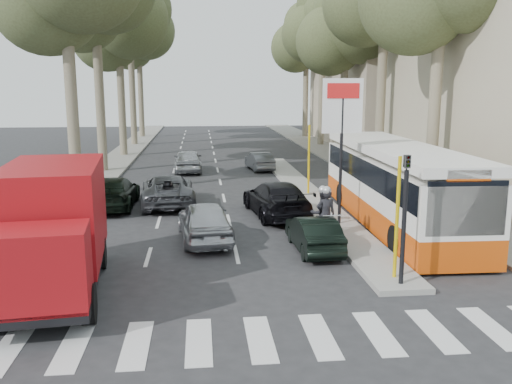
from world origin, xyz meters
TOP-DOWN VIEW (x-y plane):
  - ground at (0.00, 0.00)m, footprint 120.00×120.00m
  - sidewalk_right at (8.60, 25.00)m, footprint 3.20×70.00m
  - median_left at (-8.00, 28.00)m, footprint 2.40×64.00m
  - traffic_island at (3.25, 11.00)m, footprint 1.50×26.00m
  - building_far at (15.50, 34.00)m, footprint 11.00×20.00m
  - billboard at (3.25, 5.00)m, footprint 1.50×12.10m
  - traffic_light_island at (3.25, -1.50)m, footprint 0.16×0.41m
  - tree_l_c at (-7.77, 28.11)m, footprint 7.40×7.20m
  - tree_l_d at (-7.87, 36.11)m, footprint 7.40×7.20m
  - tree_l_e at (-7.97, 44.11)m, footprint 7.40×7.20m
  - tree_r_c at (9.03, 26.11)m, footprint 7.40×7.20m
  - tree_r_d at (9.13, 34.11)m, footprint 7.40×7.20m
  - tree_r_e at (9.23, 42.11)m, footprint 7.40×7.20m
  - silver_hatchback at (-1.89, 3.67)m, footprint 2.12×4.32m
  - dark_hatchback at (1.65, 2.13)m, footprint 1.37×3.58m
  - queue_car_a at (-3.48, 9.66)m, footprint 2.62×5.11m
  - queue_car_b at (1.11, 7.07)m, footprint 2.64×5.22m
  - queue_car_c at (-2.77, 19.42)m, footprint 1.81×4.27m
  - queue_car_d at (1.80, 19.70)m, footprint 1.71×3.67m
  - queue_car_e at (-5.86, 9.37)m, footprint 1.96×4.75m
  - red_truck at (-5.84, -0.70)m, footprint 2.95×6.38m
  - city_bus at (5.47, 5.20)m, footprint 2.90×12.05m
  - motorcycle at (2.25, 3.25)m, footprint 0.86×2.34m
  - pedestrian_near at (7.20, 4.58)m, footprint 0.79×1.15m
  - pedestrian_far at (8.77, 8.04)m, footprint 1.17×1.15m

SIDE VIEW (x-z plane):
  - ground at x=0.00m, z-range 0.00..0.00m
  - sidewalk_right at x=8.60m, z-range 0.00..0.12m
  - median_left at x=-8.00m, z-range 0.00..0.12m
  - traffic_island at x=3.25m, z-range 0.00..0.16m
  - queue_car_d at x=1.80m, z-range 0.00..1.16m
  - dark_hatchback at x=1.65m, z-range 0.00..1.16m
  - queue_car_e at x=-5.86m, z-range 0.00..1.37m
  - queue_car_a at x=-3.48m, z-range 0.00..1.38m
  - silver_hatchback at x=-1.89m, z-range 0.00..1.42m
  - queue_car_c at x=-2.77m, z-range 0.00..1.44m
  - queue_car_b at x=1.11m, z-range 0.00..1.45m
  - motorcycle at x=2.25m, z-range -0.09..1.90m
  - pedestrian_far at x=8.77m, z-range 0.12..1.88m
  - pedestrian_near at x=7.20m, z-range 0.12..1.91m
  - city_bus at x=5.47m, z-range 0.08..3.24m
  - red_truck at x=-5.84m, z-range 0.09..3.39m
  - traffic_light_island at x=3.25m, z-range 0.69..4.29m
  - billboard at x=3.25m, z-range 0.90..6.50m
  - building_far at x=15.50m, z-range 0.00..16.00m
  - tree_r_c at x=9.03m, z-range 3.03..16.35m
  - tree_l_c at x=-7.77m, z-range 3.18..16.89m
  - tree_r_e at x=9.23m, z-range 3.33..17.43m
  - tree_l_e at x=-7.97m, z-range 3.48..17.97m
  - tree_r_d at x=9.13m, z-range 3.63..18.51m
  - tree_l_d at x=-7.87m, z-range 3.93..19.59m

